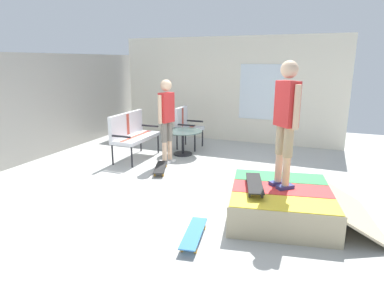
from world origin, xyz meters
name	(u,v)px	position (x,y,z in m)	size (l,w,h in m)	color
ground_plane	(194,192)	(0.00, 0.00, -0.05)	(12.00, 12.00, 0.10)	#B2B2AD
back_wall_cinderblock	(13,110)	(0.00, 4.00, 1.15)	(9.00, 0.20, 2.30)	#ADA89E
house_facade	(229,90)	(3.80, 0.49, 1.38)	(0.23, 6.00, 2.75)	silver
skate_ramp	(282,203)	(-0.48, -1.53, 0.21)	(1.77, 2.16, 0.43)	tan
patio_bench	(132,131)	(1.24, 1.97, 0.62)	(1.25, 0.56, 1.02)	black
patio_chair_near_house	(186,124)	(2.54, 1.22, 0.61)	(0.62, 0.55, 1.02)	black
patio_table	(183,138)	(1.93, 1.03, 0.40)	(0.90, 0.90, 0.57)	black
person_watching	(167,115)	(1.25, 1.11, 1.04)	(0.47, 0.31, 1.76)	silver
person_skater	(286,115)	(-0.41, -1.49, 1.44)	(0.37, 0.37, 1.72)	navy
skateboard_by_bench	(160,167)	(0.64, 0.96, 0.08)	(0.82, 0.47, 0.10)	black
skateboard_spare	(194,233)	(-1.51, -0.60, 0.08)	(0.82, 0.33, 0.10)	#3372B2
skateboard_on_ramp	(255,183)	(-0.66, -1.16, 0.51)	(0.82, 0.41, 0.10)	black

